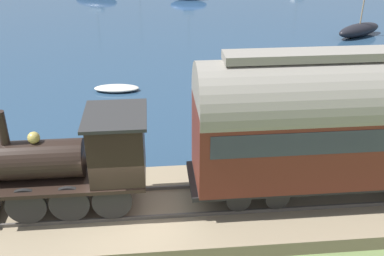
{
  "coord_description": "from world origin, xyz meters",
  "views": [
    {
      "loc": [
        -11.21,
        -0.98,
        9.2
      ],
      "look_at": [
        3.67,
        -2.37,
        1.64
      ],
      "focal_mm": 42.0,
      "sensor_mm": 36.0,
      "label": 1
    }
  ],
  "objects_px": {
    "steam_locomotive": "(81,156)",
    "sailboat_black": "(359,29)",
    "rowboat_off_pier": "(305,114)",
    "rowboat_far_out": "(117,88)",
    "passenger_coach": "(347,119)"
  },
  "relations": [
    {
      "from": "sailboat_black",
      "to": "rowboat_off_pier",
      "type": "relative_size",
      "value": 3.56
    },
    {
      "from": "steam_locomotive",
      "to": "sailboat_black",
      "type": "distance_m",
      "value": 27.25
    },
    {
      "from": "steam_locomotive",
      "to": "rowboat_far_out",
      "type": "relative_size",
      "value": 2.07
    },
    {
      "from": "passenger_coach",
      "to": "rowboat_off_pier",
      "type": "distance_m",
      "value": 7.54
    },
    {
      "from": "passenger_coach",
      "to": "rowboat_off_pier",
      "type": "height_order",
      "value": "passenger_coach"
    },
    {
      "from": "steam_locomotive",
      "to": "sailboat_black",
      "type": "relative_size",
      "value": 0.65
    },
    {
      "from": "rowboat_off_pier",
      "to": "rowboat_far_out",
      "type": "relative_size",
      "value": 0.89
    },
    {
      "from": "passenger_coach",
      "to": "sailboat_black",
      "type": "distance_m",
      "value": 22.81
    },
    {
      "from": "steam_locomotive",
      "to": "rowboat_far_out",
      "type": "height_order",
      "value": "steam_locomotive"
    },
    {
      "from": "rowboat_far_out",
      "to": "sailboat_black",
      "type": "bearing_deg",
      "value": -57.5
    },
    {
      "from": "sailboat_black",
      "to": "rowboat_off_pier",
      "type": "bearing_deg",
      "value": 118.51
    },
    {
      "from": "passenger_coach",
      "to": "rowboat_off_pier",
      "type": "relative_size",
      "value": 4.38
    },
    {
      "from": "steam_locomotive",
      "to": "sailboat_black",
      "type": "height_order",
      "value": "sailboat_black"
    },
    {
      "from": "rowboat_far_out",
      "to": "rowboat_off_pier",
      "type": "bearing_deg",
      "value": -110.34
    },
    {
      "from": "steam_locomotive",
      "to": "passenger_coach",
      "type": "height_order",
      "value": "passenger_coach"
    }
  ]
}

